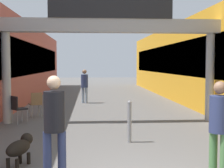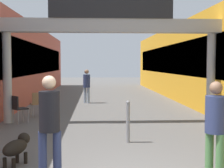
# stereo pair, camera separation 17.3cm
# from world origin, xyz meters

# --- Properties ---
(storefront_right) EXTENTS (3.00, 26.00, 3.94)m
(storefront_right) POSITION_xyz_m (5.09, 11.00, 1.97)
(storefront_right) COLOR gold
(storefront_right) RESTS_ON ground_plane
(arcade_sign_gateway) EXTENTS (7.40, 0.47, 4.01)m
(arcade_sign_gateway) POSITION_xyz_m (0.00, 5.99, 2.85)
(arcade_sign_gateway) COLOR #B2B2B2
(arcade_sign_gateway) RESTS_ON ground_plane
(pedestrian_with_dog) EXTENTS (0.38, 0.35, 1.73)m
(pedestrian_with_dog) POSITION_xyz_m (-1.27, 0.93, 0.99)
(pedestrian_with_dog) COLOR navy
(pedestrian_with_dog) RESTS_ON ground_plane
(pedestrian_companion) EXTENTS (0.45, 0.45, 1.62)m
(pedestrian_companion) POSITION_xyz_m (1.50, 0.88, 0.92)
(pedestrian_companion) COLOR #4C7F47
(pedestrian_companion) RESTS_ON ground_plane
(pedestrian_carrying_crate) EXTENTS (0.48, 0.48, 1.65)m
(pedestrian_carrying_crate) POSITION_xyz_m (-0.93, 11.04, 0.94)
(pedestrian_carrying_crate) COLOR #8C9EB2
(pedestrian_carrying_crate) RESTS_ON ground_plane
(dog_on_leash) EXTENTS (0.50, 0.82, 0.57)m
(dog_on_leash) POSITION_xyz_m (-1.99, 1.67, 0.36)
(dog_on_leash) COLOR black
(dog_on_leash) RESTS_ON ground_plane
(bollard_post_metal) EXTENTS (0.10, 0.10, 1.03)m
(bollard_post_metal) POSITION_xyz_m (0.28, 3.29, 0.52)
(bollard_post_metal) COLOR gray
(bollard_post_metal) RESTS_ON ground_plane
(cafe_chair_black_nearer) EXTENTS (0.56, 0.56, 0.89)m
(cafe_chair_black_nearer) POSITION_xyz_m (-2.99, 5.91, 0.54)
(cafe_chair_black_nearer) COLOR gray
(cafe_chair_black_nearer) RESTS_ON ground_plane
(cafe_chair_wood_farther) EXTENTS (0.54, 0.54, 0.89)m
(cafe_chair_wood_farther) POSITION_xyz_m (-2.61, 7.11, 0.54)
(cafe_chair_wood_farther) COLOR gray
(cafe_chair_wood_farther) RESTS_ON ground_plane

